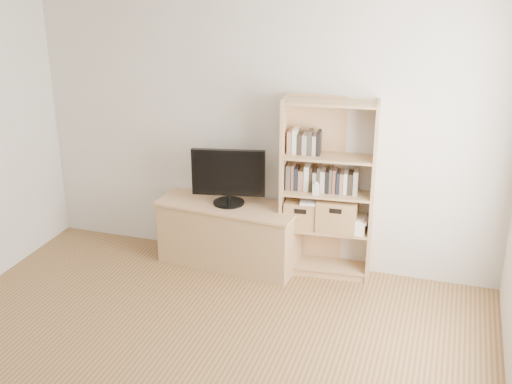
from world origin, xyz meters
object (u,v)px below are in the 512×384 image
at_px(baby_monitor, 316,189).
at_px(laptop, 320,201).
at_px(bookshelf, 327,190).
at_px(basket_left, 302,213).
at_px(television, 228,177).
at_px(basket_right, 337,214).
at_px(tv_stand, 229,235).

distance_m(baby_monitor, laptop, 0.16).
xyz_separation_m(bookshelf, basket_left, (-0.22, -0.03, -0.25)).
xyz_separation_m(television, basket_right, (1.02, 0.10, -0.29)).
height_order(basket_left, basket_right, basket_right).
height_order(tv_stand, bookshelf, bookshelf).
bearing_deg(bookshelf, baby_monitor, -135.00).
distance_m(tv_stand, bookshelf, 1.07).
distance_m(basket_left, laptop, 0.21).
relative_size(bookshelf, laptop, 4.83).
bearing_deg(baby_monitor, basket_left, 152.31).
distance_m(bookshelf, basket_left, 0.33).
distance_m(bookshelf, television, 0.93).
distance_m(television, laptop, 0.88).
xyz_separation_m(television, laptop, (0.86, 0.08, -0.17)).
bearing_deg(basket_left, television, -179.80).
relative_size(tv_stand, laptop, 3.79).
height_order(television, baby_monitor, television).
distance_m(bookshelf, baby_monitor, 0.14).
distance_m(basket_right, laptop, 0.21).
bearing_deg(bookshelf, laptop, -169.26).
bearing_deg(baby_monitor, bookshelf, 51.47).
relative_size(bookshelf, television, 2.45).
bearing_deg(tv_stand, laptop, 10.38).
xyz_separation_m(bookshelf, baby_monitor, (-0.08, -0.10, 0.03)).
height_order(television, basket_left, television).
bearing_deg(bookshelf, television, -179.17).
bearing_deg(television, bookshelf, -5.49).
xyz_separation_m(television, baby_monitor, (0.84, -0.00, -0.03)).
distance_m(tv_stand, television, 0.60).
relative_size(bookshelf, baby_monitor, 16.53).
bearing_deg(tv_stand, baby_monitor, 4.80).
bearing_deg(basket_left, baby_monitor, -34.68).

